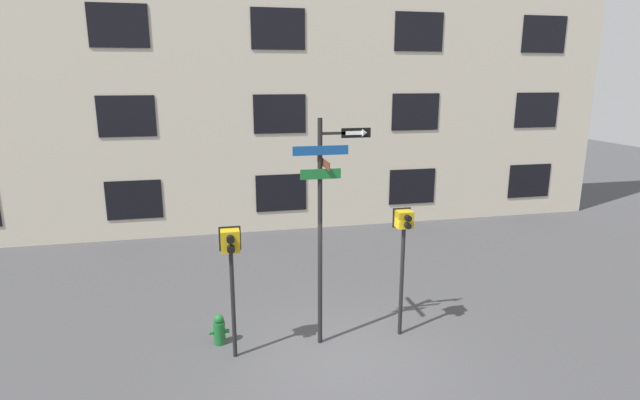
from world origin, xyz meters
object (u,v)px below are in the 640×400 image
(pedestrian_signal_right, at_px, (403,239))
(pedestrian_signal_left, at_px, (231,257))
(street_sign_pole, at_px, (324,212))
(fire_hydrant, at_px, (219,330))

(pedestrian_signal_right, bearing_deg, pedestrian_signal_left, -177.65)
(street_sign_pole, relative_size, pedestrian_signal_right, 1.67)
(pedestrian_signal_left, distance_m, fire_hydrant, 1.83)
(pedestrian_signal_left, distance_m, pedestrian_signal_right, 3.39)
(pedestrian_signal_left, bearing_deg, street_sign_pole, 4.99)
(fire_hydrant, bearing_deg, pedestrian_signal_right, -6.37)
(pedestrian_signal_left, relative_size, pedestrian_signal_right, 0.95)
(street_sign_pole, height_order, fire_hydrant, street_sign_pole)
(fire_hydrant, bearing_deg, pedestrian_signal_left, -63.20)
(street_sign_pole, xyz_separation_m, fire_hydrant, (-2.05, 0.39, -2.42))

